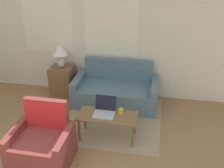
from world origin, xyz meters
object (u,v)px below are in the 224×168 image
armchair (43,145)px  table_lamp (60,52)px  laptop (105,110)px  coffee_table (108,118)px  cup_navy (121,111)px  couch (116,91)px

armchair → table_lamp: 2.19m
table_lamp → laptop: (1.21, -1.24, -0.50)m
coffee_table → laptop: 0.15m
armchair → table_lamp: table_lamp is taller
table_lamp → cup_navy: 1.97m
armchair → laptop: size_ratio=2.65×
couch → table_lamp: table_lamp is taller
couch → armchair: 2.08m
coffee_table → cup_navy: cup_navy is taller
couch → table_lamp: size_ratio=3.39×
couch → laptop: (0.00, -1.15, 0.25)m
armchair → coffee_table: (0.84, 0.72, 0.11)m
armchair → cup_navy: (1.06, 0.82, 0.21)m
couch → table_lamp: 1.42m
armchair → couch: bearing=67.9°
couch → cup_navy: (0.28, -1.11, 0.23)m
couch → coffee_table: (0.06, -1.21, 0.13)m
coffee_table → laptop: (-0.06, 0.06, 0.12)m
coffee_table → cup_navy: bearing=25.3°
couch → armchair: (-0.78, -1.92, 0.02)m
coffee_table → cup_navy: size_ratio=10.81×
couch → laptop: 1.17m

